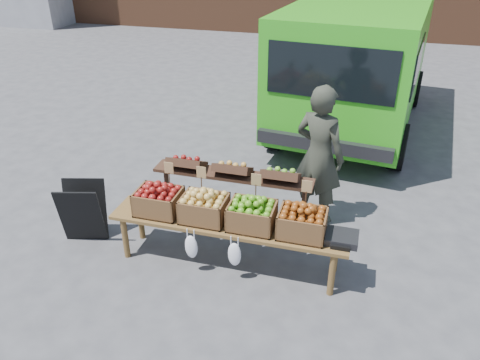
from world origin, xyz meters
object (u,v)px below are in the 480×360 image
(crate_russet_pears, at_px, (204,209))
(weighing_scale, at_px, (342,238))
(vendor, at_px, (319,156))
(crate_golden_apples, at_px, (159,202))
(crate_green_apples, at_px, (302,224))
(crate_red_apples, at_px, (252,216))
(display_bench, at_px, (228,243))
(delivery_van, at_px, (357,66))
(chalkboard_sign, at_px, (83,212))
(back_table, at_px, (233,193))

(crate_russet_pears, xyz_separation_m, weighing_scale, (1.52, 0.00, -0.10))
(vendor, xyz_separation_m, crate_golden_apples, (-1.65, -1.25, -0.22))
(crate_russet_pears, xyz_separation_m, crate_green_apples, (1.10, 0.00, 0.00))
(vendor, height_order, crate_red_apples, vendor)
(vendor, relative_size, display_bench, 0.69)
(delivery_van, distance_m, chalkboard_sign, 5.69)
(crate_russet_pears, height_order, crate_red_apples, same)
(chalkboard_sign, relative_size, back_table, 0.38)
(chalkboard_sign, bearing_deg, crate_russet_pears, -14.60)
(crate_russet_pears, bearing_deg, back_table, 80.58)
(back_table, relative_size, weighing_scale, 6.18)
(chalkboard_sign, relative_size, crate_green_apples, 1.58)
(chalkboard_sign, xyz_separation_m, crate_golden_apples, (1.03, 0.01, 0.32))
(crate_golden_apples, height_order, crate_russet_pears, same)
(vendor, distance_m, chalkboard_sign, 3.01)
(delivery_van, distance_m, crate_golden_apples, 5.19)
(crate_green_apples, bearing_deg, delivery_van, 87.15)
(delivery_van, distance_m, display_bench, 5.00)
(chalkboard_sign, relative_size, crate_russet_pears, 1.58)
(crate_russet_pears, height_order, crate_green_apples, same)
(crate_golden_apples, distance_m, weighing_scale, 2.08)
(crate_russet_pears, bearing_deg, crate_red_apples, 0.00)
(back_table, relative_size, crate_golden_apples, 4.20)
(display_bench, height_order, weighing_scale, weighing_scale)
(chalkboard_sign, distance_m, crate_golden_apples, 1.08)
(vendor, bearing_deg, weighing_scale, 131.71)
(back_table, bearing_deg, chalkboard_sign, -156.68)
(crate_russet_pears, relative_size, crate_green_apples, 1.00)
(chalkboard_sign, relative_size, display_bench, 0.29)
(crate_green_apples, bearing_deg, crate_red_apples, 180.00)
(display_bench, distance_m, crate_russet_pears, 0.51)
(back_table, distance_m, crate_green_apples, 1.23)
(display_bench, height_order, crate_russet_pears, crate_russet_pears)
(chalkboard_sign, xyz_separation_m, display_bench, (1.85, 0.01, -0.11))
(delivery_van, relative_size, back_table, 2.47)
(crate_red_apples, bearing_deg, vendor, 66.07)
(weighing_scale, bearing_deg, crate_red_apples, -180.00)
(delivery_van, relative_size, crate_green_apples, 10.39)
(vendor, height_order, back_table, vendor)
(delivery_van, height_order, back_table, delivery_van)
(delivery_van, distance_m, crate_green_apples, 4.84)
(delivery_van, relative_size, display_bench, 1.92)
(vendor, relative_size, crate_green_apples, 3.70)
(back_table, xyz_separation_m, crate_green_apples, (0.98, -0.72, 0.19))
(crate_red_apples, height_order, crate_green_apples, same)
(crate_red_apples, distance_m, weighing_scale, 0.98)
(back_table, xyz_separation_m, crate_red_apples, (0.43, -0.72, 0.19))
(crate_russet_pears, distance_m, crate_green_apples, 1.10)
(chalkboard_sign, height_order, crate_russet_pears, crate_russet_pears)
(vendor, xyz_separation_m, chalkboard_sign, (-2.68, -1.26, -0.53))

